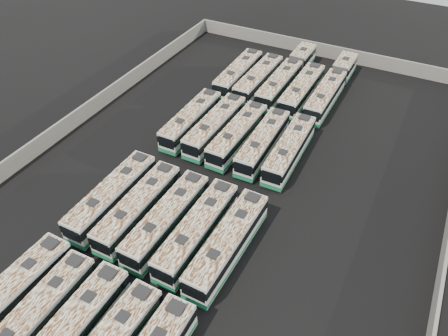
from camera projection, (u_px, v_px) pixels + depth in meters
ground at (221, 192)px, 47.14m from camera, size 140.00×140.00×0.00m
perimeter_wall at (221, 184)px, 46.43m from camera, size 45.20×73.20×2.20m
bus_front_far_left at (9, 298)px, 35.13m from camera, size 2.83×12.07×3.39m
bus_front_left at (37, 317)px, 33.89m from camera, size 2.66×11.63×3.26m
bus_front_center at (69, 334)px, 32.75m from camera, size 2.60×11.99×3.37m
bus_midfront_far_left at (112, 197)px, 44.07m from camera, size 2.59×12.03×3.39m
bus_midfront_left at (139, 208)px, 42.93m from camera, size 2.53×11.74×3.31m
bus_midfront_center at (167, 220)px, 41.70m from camera, size 2.66×11.92×3.35m
bus_midfront_right at (197, 231)px, 40.61m from camera, size 2.56×11.99×3.38m
bus_midfront_far_right at (228, 244)px, 39.39m from camera, size 2.73×12.14×3.41m
bus_midback_far_left at (191, 120)px, 54.65m from camera, size 2.49×11.58×3.26m
bus_midback_left at (215, 126)px, 53.55m from camera, size 2.64×11.87×3.34m
bus_midback_center at (238, 135)px, 52.26m from camera, size 2.68×11.71×3.29m
bus_midback_right at (263, 142)px, 51.12m from camera, size 2.71×11.58×3.25m
bus_midback_far_right at (290, 150)px, 50.05m from camera, size 2.73×11.72×3.29m
bus_back_far_left at (238, 74)px, 63.65m from camera, size 2.71×11.90×3.34m
bus_back_left at (258, 79)px, 62.48m from camera, size 2.68×11.88×3.34m
bus_back_center at (287, 75)px, 63.42m from camera, size 2.54×18.20×3.30m
bus_back_right at (302, 90)px, 60.07m from camera, size 2.59×12.01×3.38m
bus_back_far_right at (332, 86)px, 61.09m from camera, size 2.49×17.96×3.26m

